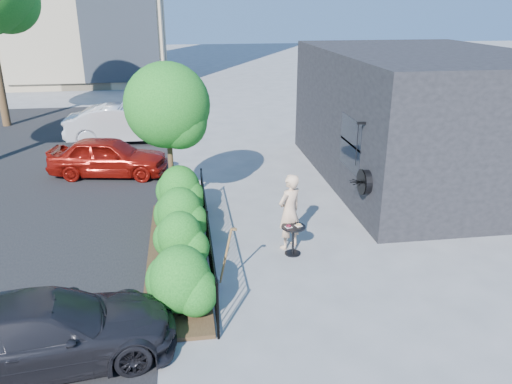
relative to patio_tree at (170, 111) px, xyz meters
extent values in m
plane|color=gray|center=(2.24, -2.76, -2.76)|extent=(120.00, 120.00, 0.00)
cube|color=black|center=(7.74, 1.74, -0.76)|extent=(6.00, 9.00, 4.00)
cube|color=black|center=(4.75, -0.36, -0.96)|extent=(0.04, 1.60, 1.40)
cube|color=black|center=(4.75, -0.36, -0.96)|extent=(0.05, 1.70, 0.06)
cylinder|color=black|center=(4.66, -1.86, -1.51)|extent=(0.18, 0.60, 0.60)
cylinder|color=black|center=(4.56, -1.86, -1.51)|extent=(0.03, 0.64, 0.64)
cube|color=black|center=(4.64, -1.36, -0.16)|extent=(0.25, 0.06, 0.06)
cylinder|color=black|center=(4.56, -1.36, -0.71)|extent=(0.02, 0.02, 1.05)
cylinder|color=black|center=(0.74, -5.76, -2.21)|extent=(0.05, 0.05, 1.10)
cylinder|color=black|center=(0.74, -2.76, -2.21)|extent=(0.05, 0.05, 1.10)
cylinder|color=black|center=(0.74, 0.24, -2.21)|extent=(0.05, 0.05, 1.10)
cube|color=black|center=(0.74, -2.76, -1.70)|extent=(0.03, 6.00, 0.03)
cube|color=black|center=(0.74, -2.76, -2.66)|extent=(0.03, 6.00, 0.03)
cylinder|color=black|center=(0.74, -5.66, -2.21)|extent=(0.02, 0.02, 1.04)
cylinder|color=black|center=(0.74, -5.46, -2.21)|extent=(0.02, 0.02, 1.04)
cylinder|color=black|center=(0.74, -5.26, -2.21)|extent=(0.02, 0.02, 1.04)
cylinder|color=black|center=(0.74, -5.06, -2.21)|extent=(0.02, 0.02, 1.04)
cylinder|color=black|center=(0.74, -4.86, -2.21)|extent=(0.02, 0.02, 1.04)
cylinder|color=black|center=(0.74, -4.66, -2.21)|extent=(0.02, 0.02, 1.04)
cylinder|color=black|center=(0.74, -4.46, -2.21)|extent=(0.02, 0.02, 1.04)
cylinder|color=black|center=(0.74, -4.26, -2.21)|extent=(0.02, 0.02, 1.04)
cylinder|color=black|center=(0.74, -4.06, -2.21)|extent=(0.02, 0.02, 1.04)
cylinder|color=black|center=(0.74, -3.86, -2.21)|extent=(0.02, 0.02, 1.04)
cylinder|color=black|center=(0.74, -3.66, -2.21)|extent=(0.02, 0.02, 1.04)
cylinder|color=black|center=(0.74, -3.46, -2.21)|extent=(0.02, 0.02, 1.04)
cylinder|color=black|center=(0.74, -3.26, -2.21)|extent=(0.02, 0.02, 1.04)
cylinder|color=black|center=(0.74, -3.06, -2.21)|extent=(0.02, 0.02, 1.04)
cylinder|color=black|center=(0.74, -2.86, -2.21)|extent=(0.02, 0.02, 1.04)
cylinder|color=black|center=(0.74, -2.66, -2.21)|extent=(0.02, 0.02, 1.04)
cylinder|color=black|center=(0.74, -2.46, -2.21)|extent=(0.02, 0.02, 1.04)
cylinder|color=black|center=(0.74, -2.26, -2.21)|extent=(0.02, 0.02, 1.04)
cylinder|color=black|center=(0.74, -2.06, -2.21)|extent=(0.02, 0.02, 1.04)
cylinder|color=black|center=(0.74, -1.86, -2.21)|extent=(0.02, 0.02, 1.04)
cylinder|color=black|center=(0.74, -1.66, -2.21)|extent=(0.02, 0.02, 1.04)
cylinder|color=black|center=(0.74, -1.46, -2.21)|extent=(0.02, 0.02, 1.04)
cylinder|color=black|center=(0.74, -1.26, -2.21)|extent=(0.02, 0.02, 1.04)
cylinder|color=black|center=(0.74, -1.06, -2.21)|extent=(0.02, 0.02, 1.04)
cylinder|color=black|center=(0.74, -0.86, -2.21)|extent=(0.02, 0.02, 1.04)
cylinder|color=black|center=(0.74, -0.66, -2.21)|extent=(0.02, 0.02, 1.04)
cylinder|color=black|center=(0.74, -0.46, -2.21)|extent=(0.02, 0.02, 1.04)
cylinder|color=black|center=(0.74, -0.26, -2.21)|extent=(0.02, 0.02, 1.04)
cylinder|color=black|center=(0.74, -0.06, -2.21)|extent=(0.02, 0.02, 1.04)
cylinder|color=black|center=(0.74, 0.14, -2.21)|extent=(0.02, 0.02, 1.04)
cube|color=#382616|center=(0.04, -2.76, -2.72)|extent=(1.30, 6.00, 0.08)
ellipsoid|color=#135516|center=(0.14, -4.96, -2.06)|extent=(1.10, 1.10, 1.24)
ellipsoid|color=#135516|center=(0.14, -3.36, -2.06)|extent=(1.10, 1.10, 1.24)
ellipsoid|color=#135516|center=(0.14, -1.86, -2.06)|extent=(1.10, 1.10, 1.24)
ellipsoid|color=#135516|center=(0.14, -0.46, -2.06)|extent=(1.10, 1.10, 1.24)
cylinder|color=#3F2B19|center=(-0.06, 0.04, -1.56)|extent=(0.14, 0.14, 2.40)
sphere|color=#135516|center=(-0.06, 0.04, 0.08)|extent=(2.20, 2.20, 2.20)
sphere|color=#135516|center=(0.24, -0.16, -0.25)|extent=(1.43, 1.43, 1.43)
cylinder|color=black|center=(2.64, -2.94, -2.09)|extent=(0.55, 0.55, 0.03)
cylinder|color=black|center=(2.64, -2.94, -2.43)|extent=(0.05, 0.05, 0.66)
cylinder|color=black|center=(2.64, -2.94, -2.75)|extent=(0.36, 0.36, 0.03)
cube|color=white|center=(2.52, -2.96, -2.07)|extent=(0.17, 0.17, 0.01)
cube|color=white|center=(2.76, -2.93, -2.07)|extent=(0.17, 0.17, 0.01)
torus|color=#4B0C19|center=(2.52, -2.96, -2.05)|extent=(0.12, 0.12, 0.04)
torus|color=tan|center=(2.76, -2.93, -2.05)|extent=(0.12, 0.12, 0.04)
imported|color=#D9AF8C|center=(2.61, -2.59, -1.87)|extent=(0.78, 0.72, 1.79)
cylinder|color=brown|center=(1.02, -4.15, -2.05)|extent=(0.30, 0.05, 1.19)
cube|color=gray|center=(0.84, -4.15, -2.67)|extent=(0.08, 0.17, 0.25)
cylinder|color=brown|center=(1.20, -4.15, -1.48)|extent=(0.10, 0.10, 0.05)
imported|color=maroon|center=(-2.16, 3.31, -2.12)|extent=(3.99, 2.15, 1.29)
imported|color=silver|center=(-2.06, 7.56, -2.01)|extent=(4.60, 1.70, 1.50)
imported|color=black|center=(-1.97, -5.95, -2.18)|extent=(4.23, 2.23, 1.17)
camera|label=1|loc=(0.35, -12.82, 2.61)|focal=35.00mm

